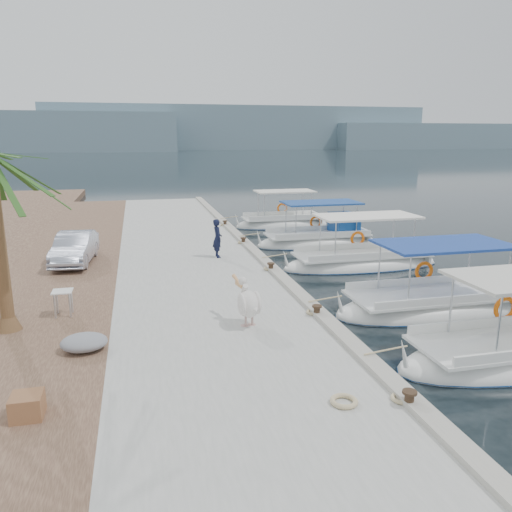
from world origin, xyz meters
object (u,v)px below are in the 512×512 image
Objects in this scene: fishing_caique_e at (282,225)px; pelican at (248,302)px; fishing_caique_d at (319,241)px; fisherman at (217,238)px; parked_car at (75,248)px; fishing_caique_c at (361,264)px; fishing_caique_b at (434,307)px.

pelican is at bearing -109.22° from fishing_caique_e.
fishing_caique_d is 6.93m from fisherman.
fishing_caique_c is at bearing -1.88° from parked_car.
fishing_caique_b is 5.74m from fishing_caique_c.
fishing_caique_b reaches higher than pelican.
fisherman is (0.44, 7.95, 0.16)m from pelican.
fishing_caique_e is at bearing 91.45° from fishing_caique_b.
fishing_caique_c is 9.47m from pelican.
fishing_caique_c is 10.26m from fishing_caique_e.
fishing_caique_d is at bearing 20.52° from parked_car.
fishing_caique_d is (-0.05, 10.38, 0.07)m from fishing_caique_b.
fishing_caique_d is at bearing 61.17° from pelican.
fishing_caique_d and fishing_caique_e have the same top height.
fishing_caique_e is (-0.55, 10.24, 0.00)m from fishing_caique_c.
fishing_caique_b is 9.14m from fisherman.
fishing_caique_b is 4.16× the size of pelican.
fishing_caique_e reaches higher than pelican.
fishing_caique_c is at bearing -87.64° from fishing_caique_d.
fishing_caique_d reaches higher than parked_car.
fisherman is 5.74m from parked_car.
pelican is at bearing -170.38° from fishing_caique_b.
fishing_caique_b reaches higher than parked_car.
fishing_caique_c is at bearing 88.55° from fishing_caique_b.
fisherman is (-5.87, -3.51, 1.11)m from fishing_caique_d.
fishing_caique_d reaches higher than fisherman.
fishing_caique_c is 4.34× the size of pelican.
fishing_caique_b is 4.17× the size of fisherman.
pelican reaches higher than parked_car.
fishing_caique_e is 3.67× the size of fisherman.
fishing_caique_e reaches higher than parked_car.
fishing_caique_d is at bearing -63.48° from fisherman.
fishing_caique_b reaches higher than fisherman.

